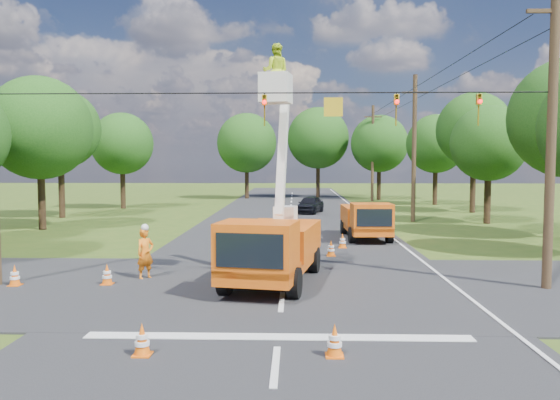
{
  "coord_description": "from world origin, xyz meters",
  "views": [
    {
      "loc": [
        0.39,
        -15.58,
        4.1
      ],
      "look_at": [
        -0.21,
        5.87,
        2.6
      ],
      "focal_mm": 35.0,
      "sensor_mm": 36.0,
      "label": 1
    }
  ],
  "objects_px": {
    "pole_right_near": "(552,130)",
    "pole_right_far": "(373,152)",
    "traffic_cone_1": "(335,341)",
    "ground_worker": "(145,254)",
    "pole_right_mid": "(414,147)",
    "tree_left_d": "(40,128)",
    "traffic_cone_4": "(107,275)",
    "tree_right_e": "(436,144)",
    "traffic_cone_2": "(331,248)",
    "traffic_cone_5": "(15,276)",
    "tree_left_e": "(60,129)",
    "tree_right_d": "(474,130)",
    "bucket_truck": "(273,233)",
    "second_truck": "(366,219)",
    "traffic_cone_7": "(371,225)",
    "tree_right_c": "(489,144)",
    "traffic_cone_0": "(142,340)",
    "tree_left_f": "(122,144)",
    "distant_car": "(310,205)",
    "tree_far_c": "(379,144)",
    "traffic_cone_3": "(343,241)",
    "tree_far_a": "(247,143)",
    "tree_far_b": "(318,138)"
  },
  "relations": [
    {
      "from": "traffic_cone_1",
      "to": "traffic_cone_3",
      "type": "distance_m",
      "value": 14.59
    },
    {
      "from": "traffic_cone_5",
      "to": "tree_left_d",
      "type": "height_order",
      "value": "tree_left_d"
    },
    {
      "from": "distant_car",
      "to": "tree_left_d",
      "type": "height_order",
      "value": "tree_left_d"
    },
    {
      "from": "tree_left_d",
      "to": "tree_right_d",
      "type": "height_order",
      "value": "tree_right_d"
    },
    {
      "from": "traffic_cone_5",
      "to": "tree_right_c",
      "type": "height_order",
      "value": "tree_right_c"
    },
    {
      "from": "tree_right_d",
      "to": "tree_far_b",
      "type": "bearing_deg",
      "value": 123.25
    },
    {
      "from": "traffic_cone_2",
      "to": "traffic_cone_7",
      "type": "xyz_separation_m",
      "value": [
        2.98,
        9.02,
        0.0
      ]
    },
    {
      "from": "traffic_cone_0",
      "to": "traffic_cone_5",
      "type": "height_order",
      "value": "same"
    },
    {
      "from": "traffic_cone_2",
      "to": "tree_left_d",
      "type": "height_order",
      "value": "tree_left_d"
    },
    {
      "from": "distant_car",
      "to": "traffic_cone_7",
      "type": "xyz_separation_m",
      "value": [
        3.36,
        -11.07,
        -0.33
      ]
    },
    {
      "from": "tree_left_f",
      "to": "tree_right_c",
      "type": "xyz_separation_m",
      "value": [
        28.0,
        -11.0,
        -0.37
      ]
    },
    {
      "from": "traffic_cone_2",
      "to": "tree_far_a",
      "type": "height_order",
      "value": "tree_far_a"
    },
    {
      "from": "second_truck",
      "to": "traffic_cone_4",
      "type": "distance_m",
      "value": 15.0
    },
    {
      "from": "second_truck",
      "to": "tree_right_e",
      "type": "height_order",
      "value": "tree_right_e"
    },
    {
      "from": "tree_far_a",
      "to": "pole_right_near",
      "type": "bearing_deg",
      "value": -72.57
    },
    {
      "from": "tree_left_e",
      "to": "tree_right_e",
      "type": "height_order",
      "value": "tree_left_e"
    },
    {
      "from": "traffic_cone_0",
      "to": "traffic_cone_3",
      "type": "distance_m",
      "value": 15.57
    },
    {
      "from": "traffic_cone_4",
      "to": "pole_right_mid",
      "type": "bearing_deg",
      "value": 54.12
    },
    {
      "from": "distant_car",
      "to": "traffic_cone_3",
      "type": "relative_size",
      "value": 5.69
    },
    {
      "from": "ground_worker",
      "to": "tree_far_c",
      "type": "xyz_separation_m",
      "value": [
        14.35,
        40.85,
        5.16
      ]
    },
    {
      "from": "ground_worker",
      "to": "traffic_cone_1",
      "type": "distance_m",
      "value": 9.69
    },
    {
      "from": "traffic_cone_1",
      "to": "tree_left_d",
      "type": "relative_size",
      "value": 0.08
    },
    {
      "from": "traffic_cone_1",
      "to": "tree_right_e",
      "type": "distance_m",
      "value": 43.59
    },
    {
      "from": "pole_right_near",
      "to": "pole_right_far",
      "type": "xyz_separation_m",
      "value": [
        0.0,
        40.0,
        0.0
      ]
    },
    {
      "from": "traffic_cone_4",
      "to": "tree_right_e",
      "type": "xyz_separation_m",
      "value": [
        19.66,
        34.85,
        5.45
      ]
    },
    {
      "from": "bucket_truck",
      "to": "pole_right_near",
      "type": "bearing_deg",
      "value": 7.4
    },
    {
      "from": "second_truck",
      "to": "traffic_cone_4",
      "type": "bearing_deg",
      "value": -133.84
    },
    {
      "from": "traffic_cone_1",
      "to": "pole_right_far",
      "type": "relative_size",
      "value": 0.07
    },
    {
      "from": "tree_left_e",
      "to": "tree_right_d",
      "type": "distance_m",
      "value": 31.99
    },
    {
      "from": "traffic_cone_0",
      "to": "tree_left_f",
      "type": "distance_m",
      "value": 38.72
    },
    {
      "from": "tree_left_d",
      "to": "traffic_cone_3",
      "type": "bearing_deg",
      "value": -21.25
    },
    {
      "from": "pole_right_mid",
      "to": "tree_left_d",
      "type": "relative_size",
      "value": 1.08
    },
    {
      "from": "ground_worker",
      "to": "tree_left_d",
      "type": "bearing_deg",
      "value": 78.82
    },
    {
      "from": "pole_right_mid",
      "to": "tree_right_d",
      "type": "height_order",
      "value": "pole_right_mid"
    },
    {
      "from": "tree_right_d",
      "to": "bucket_truck",
      "type": "bearing_deg",
      "value": -119.76
    },
    {
      "from": "traffic_cone_7",
      "to": "tree_right_c",
      "type": "xyz_separation_m",
      "value": [
        8.28,
        4.1,
        4.95
      ]
    },
    {
      "from": "traffic_cone_3",
      "to": "traffic_cone_4",
      "type": "height_order",
      "value": "same"
    },
    {
      "from": "ground_worker",
      "to": "traffic_cone_5",
      "type": "height_order",
      "value": "ground_worker"
    },
    {
      "from": "pole_right_mid",
      "to": "tree_left_e",
      "type": "relative_size",
      "value": 1.06
    },
    {
      "from": "traffic_cone_2",
      "to": "traffic_cone_4",
      "type": "distance_m",
      "value": 9.69
    },
    {
      "from": "traffic_cone_3",
      "to": "pole_right_far",
      "type": "distance_m",
      "value": 32.74
    },
    {
      "from": "ground_worker",
      "to": "distant_car",
      "type": "distance_m",
      "value": 25.63
    },
    {
      "from": "pole_right_mid",
      "to": "pole_right_far",
      "type": "bearing_deg",
      "value": 90.0
    },
    {
      "from": "traffic_cone_4",
      "to": "traffic_cone_5",
      "type": "bearing_deg",
      "value": -175.15
    },
    {
      "from": "traffic_cone_3",
      "to": "pole_right_mid",
      "type": "bearing_deg",
      "value": 63.71
    },
    {
      "from": "traffic_cone_1",
      "to": "pole_right_near",
      "type": "xyz_separation_m",
      "value": [
        7.28,
        6.38,
        4.75
      ]
    },
    {
      "from": "pole_right_near",
      "to": "tree_right_c",
      "type": "xyz_separation_m",
      "value": [
        4.7,
        19.0,
        0.21
      ]
    },
    {
      "from": "second_truck",
      "to": "pole_right_mid",
      "type": "distance_m",
      "value": 10.55
    },
    {
      "from": "pole_right_near",
      "to": "pole_right_far",
      "type": "relative_size",
      "value": 1.0
    },
    {
      "from": "tree_left_f",
      "to": "tree_right_c",
      "type": "relative_size",
      "value": 1.07
    }
  ]
}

